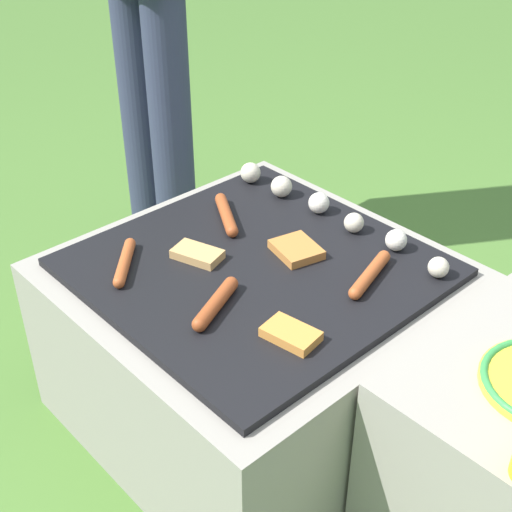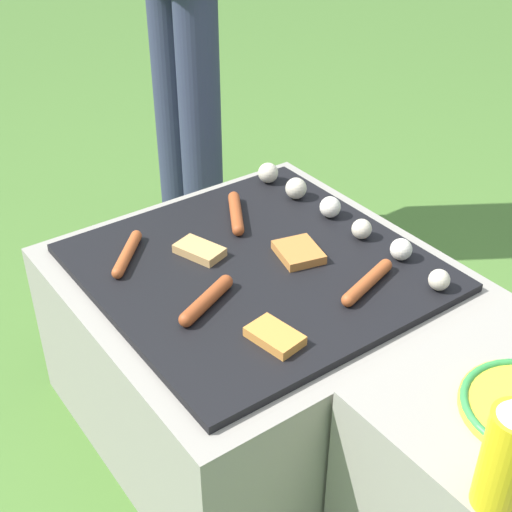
{
  "view_description": "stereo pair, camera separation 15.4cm",
  "coord_description": "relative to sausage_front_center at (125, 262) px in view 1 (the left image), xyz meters",
  "views": [
    {
      "loc": [
        0.94,
        -0.87,
        1.31
      ],
      "look_at": [
        0.0,
        0.0,
        0.46
      ],
      "focal_mm": 50.0,
      "sensor_mm": 36.0,
      "label": 1
    },
    {
      "loc": [
        1.04,
        -0.75,
        1.31
      ],
      "look_at": [
        0.0,
        0.0,
        0.46
      ],
      "focal_mm": 50.0,
      "sensor_mm": 36.0,
      "label": 2
    }
  ],
  "objects": [
    {
      "name": "bread_slice_center",
      "position": [
        0.21,
        0.31,
        -0.0
      ],
      "size": [
        0.12,
        0.11,
        0.02
      ],
      "color": "#B27033",
      "rests_on": "grill"
    },
    {
      "name": "ground_plane",
      "position": [
        0.18,
        0.22,
        -0.45
      ],
      "size": [
        14.0,
        14.0,
        0.0
      ],
      "primitive_type": "plane",
      "color": "#47702D"
    },
    {
      "name": "bread_slice_right",
      "position": [
        0.41,
        0.1,
        -0.0
      ],
      "size": [
        0.11,
        0.08,
        0.02
      ],
      "color": "#D18438",
      "rests_on": "grill"
    },
    {
      "name": "bread_slice_left",
      "position": [
        0.08,
        0.14,
        -0.0
      ],
      "size": [
        0.12,
        0.09,
        0.02
      ],
      "color": "tan",
      "rests_on": "grill"
    },
    {
      "name": "sausage_back_right",
      "position": [
        0.25,
        0.05,
        0.0
      ],
      "size": [
        0.09,
        0.16,
        0.03
      ],
      "color": "#93421E",
      "rests_on": "grill"
    },
    {
      "name": "sausage_mid_left",
      "position": [
        0.39,
        0.35,
        0.0
      ],
      "size": [
        0.07,
        0.18,
        0.03
      ],
      "color": "#A34C23",
      "rests_on": "grill"
    },
    {
      "name": "grill",
      "position": [
        0.18,
        0.22,
        -0.23
      ],
      "size": [
        0.77,
        0.77,
        0.44
      ],
      "color": "gray",
      "rests_on": "ground_plane"
    },
    {
      "name": "sausage_front_left",
      "position": [
        -0.0,
        0.29,
        0.0
      ],
      "size": [
        0.16,
        0.11,
        0.03
      ],
      "color": "#93421E",
      "rests_on": "grill"
    },
    {
      "name": "mushroom_row",
      "position": [
        0.14,
        0.47,
        0.01
      ],
      "size": [
        0.64,
        0.07,
        0.05
      ],
      "color": "beige",
      "rests_on": "grill"
    },
    {
      "name": "sausage_front_center",
      "position": [
        0.0,
        0.0,
        0.0
      ],
      "size": [
        0.13,
        0.13,
        0.03
      ],
      "color": "#A34C23",
      "rests_on": "grill"
    }
  ]
}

